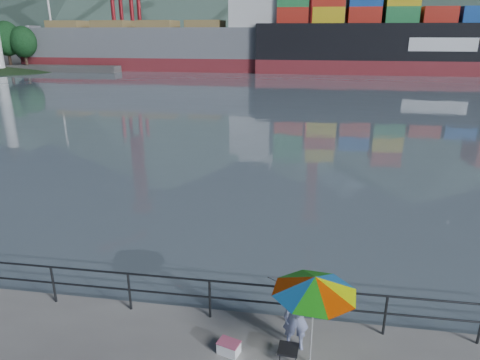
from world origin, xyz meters
name	(u,v)px	position (x,y,z in m)	size (l,w,h in m)	color
harbor_water	(299,53)	(0.00, 130.00, 0.00)	(500.00, 280.00, 0.00)	slate
far_dock	(341,62)	(10.00, 93.00, 0.00)	(200.00, 40.00, 0.40)	#514F4C
guardrail	(169,295)	(0.00, 1.70, 0.52)	(22.00, 0.06, 1.03)	#2D3033
container_stacks	(475,50)	(37.52, 93.40, 2.69)	(58.00, 5.40, 7.80)	yellow
fisherman	(296,317)	(3.05, 0.98, 0.77)	(0.56, 0.37, 1.55)	#374996
beach_umbrella	(315,285)	(3.36, 0.52, 1.89)	(2.10, 2.10, 2.06)	white
folding_stool	(288,353)	(2.91, 0.60, 0.14)	(0.44, 0.44, 0.27)	black
cooler_bag	(229,348)	(1.66, 0.57, 0.13)	(0.44, 0.30, 0.26)	white
fishing_rod	(273,312)	(2.48, 2.12, 0.00)	(0.02, 0.02, 2.06)	black
bulk_carrier	(177,45)	(-20.42, 70.61, 4.12)	(51.83, 8.97, 14.50)	maroon
container_ship	(447,35)	(24.73, 70.00, 5.85)	(57.36, 9.56, 18.10)	maroon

